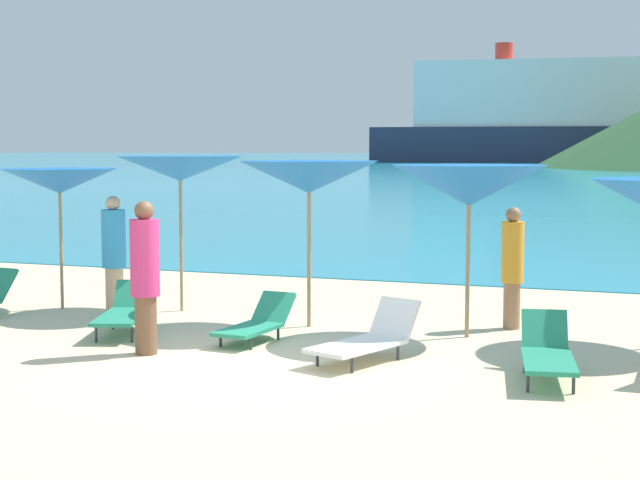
{
  "coord_description": "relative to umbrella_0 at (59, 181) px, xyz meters",
  "views": [
    {
      "loc": [
        4.73,
        -10.18,
        2.52
      ],
      "look_at": [
        -0.11,
        2.84,
        1.2
      ],
      "focal_mm": 54.6,
      "sensor_mm": 36.0,
      "label": 1
    }
  ],
  "objects": [
    {
      "name": "lounge_chair_2",
      "position": [
        2.02,
        -1.44,
        -1.7
      ],
      "size": [
        1.02,
        1.67,
        0.65
      ],
      "rotation": [
        0.0,
        0.0,
        0.33
      ],
      "color": "#268C66",
      "rests_on": "ground_plane"
    },
    {
      "name": "beachgoer_0",
      "position": [
        2.98,
        -2.5,
        -1.01
      ],
      "size": [
        0.36,
        0.36,
        1.88
      ],
      "rotation": [
        0.0,
        0.0,
        3.33
      ],
      "color": "brown",
      "rests_on": "ground_plane"
    },
    {
      "name": "umbrella_3",
      "position": [
        6.44,
        -0.07,
        0.02
      ],
      "size": [
        2.1,
        2.1,
        2.3
      ],
      "color": "#9E7F59",
      "rests_on": "ground_plane"
    },
    {
      "name": "beachgoer_2",
      "position": [
        0.92,
        0.06,
        -1.06
      ],
      "size": [
        0.37,
        0.37,
        1.79
      ],
      "rotation": [
        0.0,
        0.0,
        2.15
      ],
      "color": "#DBAA84",
      "rests_on": "ground_plane"
    },
    {
      "name": "umbrella_0",
      "position": [
        0.0,
        0.0,
        0.0
      ],
      "size": [
        1.87,
        1.87,
        2.2
      ],
      "color": "#9E7F59",
      "rests_on": "ground_plane"
    },
    {
      "name": "umbrella_2",
      "position": [
        4.19,
        -0.08,
        0.11
      ],
      "size": [
        2.06,
        2.06,
        2.34
      ],
      "color": "#9E7F59",
      "rests_on": "ground_plane"
    },
    {
      "name": "lounge_chair_4",
      "position": [
        3.91,
        -1.28,
        -1.76
      ],
      "size": [
        0.64,
        1.45,
        0.57
      ],
      "rotation": [
        0.0,
        0.0,
        -0.1
      ],
      "color": "#268C66",
      "rests_on": "ground_plane"
    },
    {
      "name": "cruise_ship",
      "position": [
        -12.9,
        158.43,
        5.79
      ],
      "size": [
        61.26,
        17.56,
        20.5
      ],
      "rotation": [
        0.0,
        0.0,
        0.15
      ],
      "color": "#262D47",
      "rests_on": "ocean_water"
    },
    {
      "name": "lounge_chair_3",
      "position": [
        5.64,
        -1.92,
        -1.73
      ],
      "size": [
        1.08,
        1.65,
        0.68
      ],
      "rotation": [
        0.0,
        0.0,
        -0.35
      ],
      "color": "white",
      "rests_on": "ground_plane"
    },
    {
      "name": "beachgoer_1",
      "position": [
        6.9,
        0.75,
        -1.09
      ],
      "size": [
        0.31,
        0.31,
        1.7
      ],
      "rotation": [
        0.0,
        0.0,
        3.57
      ],
      "color": "#A3704C",
      "rests_on": "ground_plane"
    },
    {
      "name": "ground_plane",
      "position": [
        4.33,
        7.44,
        -2.15
      ],
      "size": [
        50.0,
        100.0,
        0.3
      ],
      "primitive_type": "cube",
      "color": "beige"
    },
    {
      "name": "lounge_chair_5",
      "position": [
        7.76,
        -2.13,
        -1.7
      ],
      "size": [
        0.81,
        1.63,
        0.66
      ],
      "rotation": [
        0.0,
        0.0,
        0.19
      ],
      "color": "#268C66",
      "rests_on": "ground_plane"
    },
    {
      "name": "umbrella_1",
      "position": [
        1.86,
        0.48,
        0.2
      ],
      "size": [
        2.05,
        2.05,
        2.39
      ],
      "color": "#9E7F59",
      "rests_on": "ground_plane"
    }
  ]
}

